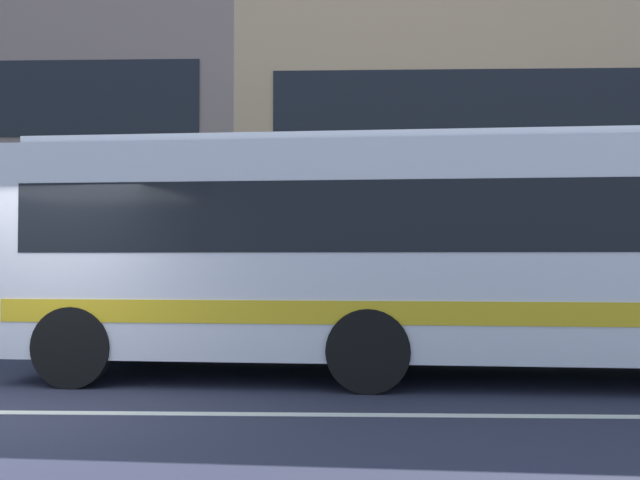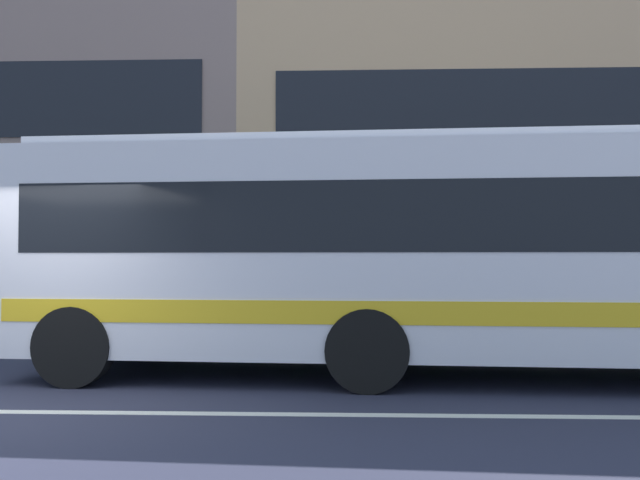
# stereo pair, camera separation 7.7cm
# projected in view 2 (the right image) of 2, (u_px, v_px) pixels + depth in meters

# --- Properties ---
(hedge_row_far) EXTENTS (22.82, 1.10, 0.99)m
(hedge_row_far) POSITION_uv_depth(u_px,v_px,m) (224.00, 316.00, 12.86)
(hedge_row_far) COLOR #2B6A2D
(hedge_row_far) RESTS_ON ground_plane
(apartment_block_right) EXTENTS (25.02, 11.72, 9.28)m
(apartment_block_right) POSITION_uv_depth(u_px,v_px,m) (640.00, 167.00, 22.33)
(apartment_block_right) COLOR tan
(apartment_block_right) RESTS_ON ground_plane
(transit_bus) EXTENTS (10.71, 3.24, 3.16)m
(transit_bus) POSITION_uv_depth(u_px,v_px,m) (417.00, 248.00, 9.16)
(transit_bus) COLOR silver
(transit_bus) RESTS_ON ground_plane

